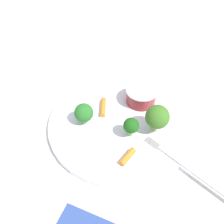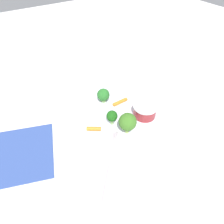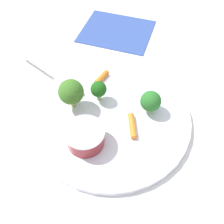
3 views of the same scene
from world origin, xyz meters
name	(u,v)px [view 3 (image 3 of 3)]	position (x,y,z in m)	size (l,w,h in m)	color
ground_plane	(110,118)	(0.00, 0.00, 0.00)	(2.40, 2.40, 0.00)	silver
plate	(110,117)	(0.00, 0.00, 0.01)	(0.30, 0.30, 0.01)	white
sauce_cup	(85,137)	(0.04, 0.06, 0.03)	(0.07, 0.07, 0.03)	maroon
broccoli_floret_0	(71,92)	(0.07, -0.02, 0.05)	(0.05, 0.05, 0.06)	#98B95B
broccoli_floret_1	(99,89)	(0.02, -0.04, 0.04)	(0.03, 0.03, 0.04)	#91B46E
broccoli_floret_2	(151,101)	(-0.07, -0.01, 0.04)	(0.04, 0.04, 0.05)	#98BA71
carrot_stick_0	(132,126)	(-0.04, 0.03, 0.02)	(0.01, 0.01, 0.05)	orange
carrot_stick_1	(102,77)	(0.01, -0.09, 0.02)	(0.01, 0.01, 0.04)	orange
fork	(51,75)	(0.12, -0.11, 0.01)	(0.15, 0.13, 0.00)	#BDAEB3
napkin	(117,31)	(-0.02, -0.27, 0.00)	(0.17, 0.15, 0.00)	#324C95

